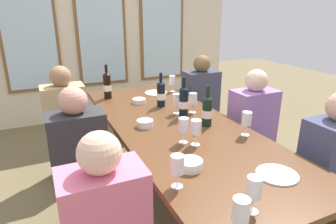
{
  "coord_description": "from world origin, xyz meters",
  "views": [
    {
      "loc": [
        -0.94,
        -1.9,
        1.58
      ],
      "look_at": [
        0.0,
        0.15,
        0.79
      ],
      "focal_mm": 31.29,
      "sensor_mm": 36.0,
      "label": 1
    }
  ],
  "objects_px": {
    "white_plate_0": "(277,175)",
    "seated_person_5": "(200,106)",
    "wine_bottle_3": "(207,111)",
    "wine_glass_7": "(241,211)",
    "wine_glass_0": "(177,100)",
    "tasting_bowl_1": "(139,101)",
    "dining_table": "(176,132)",
    "wine_bottle_0": "(107,85)",
    "wine_glass_4": "(184,126)",
    "seated_person_3": "(328,177)",
    "wine_glass_2": "(172,81)",
    "wine_glass_3": "(247,120)",
    "wine_glass_5": "(196,128)",
    "wine_glass_1": "(254,188)",
    "tasting_bowl_0": "(190,164)",
    "tasting_bowl_2": "(145,123)",
    "wine_bottle_1": "(184,102)",
    "seated_person_1": "(251,134)",
    "wine_glass_8": "(193,100)",
    "wine_bottle_2": "(161,94)",
    "seated_person_4": "(67,127)",
    "white_plate_1": "(156,93)",
    "seated_person_0": "(80,167)",
    "wine_glass_6": "(177,165)"
  },
  "relations": [
    {
      "from": "white_plate_0",
      "to": "seated_person_4",
      "type": "xyz_separation_m",
      "value": [
        -0.91,
        1.74,
        -0.22
      ]
    },
    {
      "from": "wine_bottle_1",
      "to": "seated_person_1",
      "type": "relative_size",
      "value": 0.3
    },
    {
      "from": "wine_glass_5",
      "to": "white_plate_1",
      "type": "bearing_deg",
      "value": 79.2
    },
    {
      "from": "white_plate_0",
      "to": "tasting_bowl_2",
      "type": "relative_size",
      "value": 1.77
    },
    {
      "from": "seated_person_4",
      "to": "wine_glass_3",
      "type": "bearing_deg",
      "value": -48.67
    },
    {
      "from": "wine_glass_7",
      "to": "seated_person_1",
      "type": "height_order",
      "value": "seated_person_1"
    },
    {
      "from": "tasting_bowl_1",
      "to": "wine_glass_2",
      "type": "relative_size",
      "value": 0.73
    },
    {
      "from": "wine_glass_3",
      "to": "wine_glass_2",
      "type": "bearing_deg",
      "value": 88.72
    },
    {
      "from": "tasting_bowl_0",
      "to": "tasting_bowl_2",
      "type": "height_order",
      "value": "same"
    },
    {
      "from": "wine_bottle_2",
      "to": "wine_glass_4",
      "type": "bearing_deg",
      "value": -102.52
    },
    {
      "from": "white_plate_0",
      "to": "wine_glass_2",
      "type": "xyz_separation_m",
      "value": [
        0.21,
        1.77,
        0.11
      ]
    },
    {
      "from": "wine_bottle_3",
      "to": "wine_glass_7",
      "type": "xyz_separation_m",
      "value": [
        -0.5,
        -1.05,
        0.0
      ]
    },
    {
      "from": "wine_glass_8",
      "to": "seated_person_5",
      "type": "relative_size",
      "value": 0.16
    },
    {
      "from": "white_plate_1",
      "to": "wine_glass_2",
      "type": "xyz_separation_m",
      "value": [
        0.19,
        -0.01,
        0.11
      ]
    },
    {
      "from": "white_plate_0",
      "to": "seated_person_5",
      "type": "distance_m",
      "value": 1.88
    },
    {
      "from": "seated_person_4",
      "to": "tasting_bowl_0",
      "type": "bearing_deg",
      "value": -70.88
    },
    {
      "from": "wine_glass_3",
      "to": "wine_glass_8",
      "type": "height_order",
      "value": "same"
    },
    {
      "from": "wine_glass_4",
      "to": "seated_person_3",
      "type": "xyz_separation_m",
      "value": [
        0.85,
        -0.47,
        -0.34
      ]
    },
    {
      "from": "wine_glass_5",
      "to": "seated_person_4",
      "type": "relative_size",
      "value": 0.16
    },
    {
      "from": "tasting_bowl_0",
      "to": "tasting_bowl_1",
      "type": "relative_size",
      "value": 1.11
    },
    {
      "from": "white_plate_1",
      "to": "seated_person_0",
      "type": "height_order",
      "value": "seated_person_0"
    },
    {
      "from": "wine_glass_5",
      "to": "seated_person_5",
      "type": "height_order",
      "value": "seated_person_5"
    },
    {
      "from": "wine_glass_7",
      "to": "wine_glass_8",
      "type": "bearing_deg",
      "value": 67.93
    },
    {
      "from": "wine_bottle_0",
      "to": "tasting_bowl_1",
      "type": "distance_m",
      "value": 0.38
    },
    {
      "from": "wine_glass_1",
      "to": "wine_glass_4",
      "type": "bearing_deg",
      "value": 85.91
    },
    {
      "from": "wine_glass_1",
      "to": "wine_glass_0",
      "type": "bearing_deg",
      "value": 78.28
    },
    {
      "from": "wine_bottle_3",
      "to": "wine_glass_0",
      "type": "bearing_deg",
      "value": 104.61
    },
    {
      "from": "tasting_bowl_1",
      "to": "wine_glass_3",
      "type": "distance_m",
      "value": 1.12
    },
    {
      "from": "wine_glass_1",
      "to": "seated_person_3",
      "type": "relative_size",
      "value": 0.16
    },
    {
      "from": "tasting_bowl_1",
      "to": "wine_glass_3",
      "type": "relative_size",
      "value": 0.73
    },
    {
      "from": "tasting_bowl_1",
      "to": "wine_glass_4",
      "type": "xyz_separation_m",
      "value": [
        -0.02,
        -0.95,
        0.1
      ]
    },
    {
      "from": "white_plate_0",
      "to": "seated_person_0",
      "type": "bearing_deg",
      "value": 134.41
    },
    {
      "from": "tasting_bowl_1",
      "to": "wine_glass_1",
      "type": "height_order",
      "value": "wine_glass_1"
    },
    {
      "from": "wine_glass_0",
      "to": "tasting_bowl_1",
      "type": "bearing_deg",
      "value": 115.11
    },
    {
      "from": "wine_bottle_2",
      "to": "wine_glass_5",
      "type": "height_order",
      "value": "wine_bottle_2"
    },
    {
      "from": "wine_glass_8",
      "to": "seated_person_4",
      "type": "bearing_deg",
      "value": 145.93
    },
    {
      "from": "white_plate_0",
      "to": "tasting_bowl_1",
      "type": "xyz_separation_m",
      "value": [
        -0.25,
        1.52,
        0.02
      ]
    },
    {
      "from": "dining_table",
      "to": "wine_bottle_0",
      "type": "xyz_separation_m",
      "value": [
        -0.31,
        0.91,
        0.2
      ]
    },
    {
      "from": "tasting_bowl_1",
      "to": "wine_glass_1",
      "type": "distance_m",
      "value": 1.71
    },
    {
      "from": "wine_bottle_3",
      "to": "seated_person_1",
      "type": "height_order",
      "value": "seated_person_1"
    },
    {
      "from": "dining_table",
      "to": "wine_glass_5",
      "type": "relative_size",
      "value": 14.22
    },
    {
      "from": "tasting_bowl_2",
      "to": "seated_person_5",
      "type": "xyz_separation_m",
      "value": [
        0.98,
        0.83,
        -0.24
      ]
    },
    {
      "from": "wine_bottle_0",
      "to": "tasting_bowl_1",
      "type": "height_order",
      "value": "wine_bottle_0"
    },
    {
      "from": "wine_glass_2",
      "to": "wine_glass_8",
      "type": "height_order",
      "value": "same"
    },
    {
      "from": "tasting_bowl_1",
      "to": "wine_glass_6",
      "type": "distance_m",
      "value": 1.43
    },
    {
      "from": "wine_bottle_0",
      "to": "wine_bottle_1",
      "type": "distance_m",
      "value": 0.9
    },
    {
      "from": "wine_glass_6",
      "to": "seated_person_3",
      "type": "xyz_separation_m",
      "value": [
        1.11,
        -0.03,
        -0.34
      ]
    },
    {
      "from": "wine_glass_1",
      "to": "wine_glass_7",
      "type": "height_order",
      "value": "same"
    },
    {
      "from": "wine_glass_1",
      "to": "wine_glass_4",
      "type": "relative_size",
      "value": 1.0
    },
    {
      "from": "wine_glass_4",
      "to": "seated_person_5",
      "type": "xyz_separation_m",
      "value": [
        0.85,
        1.2,
        -0.34
      ]
    }
  ]
}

